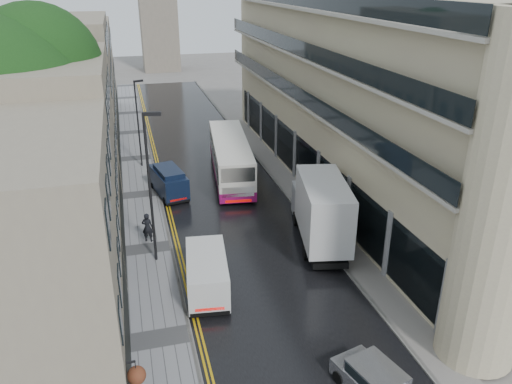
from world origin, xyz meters
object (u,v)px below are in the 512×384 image
lamp_post_far (138,125)px  cream_bus (218,174)px  pedestrian (147,227)px  white_lorry (306,225)px  white_van (190,294)px  tree_far (45,101)px  navy_van (164,190)px  lamp_post_near (150,191)px  tree_near (8,143)px

lamp_post_far → cream_bus: bearing=-75.3°
cream_bus → pedestrian: cream_bus is taller
white_lorry → white_van: size_ratio=1.76×
tree_far → cream_bus: tree_far is taller
cream_bus → white_van: bearing=-99.5°
navy_van → lamp_post_near: bearing=-110.7°
tree_near → white_lorry: size_ratio=1.70×
pedestrian → lamp_post_near: (0.28, -2.29, 3.34)m
white_lorry → navy_van: white_lorry is taller
tree_far → white_van: (7.90, -20.48, -5.16)m
tree_far → lamp_post_near: size_ratio=1.46×
tree_far → pedestrian: bearing=-63.6°
white_lorry → navy_van: 11.97m
lamp_post_far → navy_van: bearing=-102.7°
white_lorry → tree_near: bearing=176.3°
cream_bus → tree_near: bearing=-145.8°
white_lorry → lamp_post_near: (-8.31, 1.94, 2.23)m
white_lorry → white_van: white_lorry is taller
tree_far → pedestrian: (6.40, -12.92, -5.18)m
lamp_post_near → white_van: bearing=-66.8°
tree_far → lamp_post_near: bearing=-66.3°
tree_near → lamp_post_far: tree_near is taller
tree_near → lamp_post_near: tree_near is taller
lamp_post_near → navy_van: bearing=91.1°
cream_bus → lamp_post_near: lamp_post_near is taller
white_van → navy_van: navy_van is taller
white_lorry → pedestrian: 9.64m
lamp_post_far → tree_far: bearing=165.0°
cream_bus → lamp_post_near: size_ratio=1.36×
lamp_post_far → white_lorry: bearing=-85.9°
tree_near → lamp_post_far: bearing=62.8°
cream_bus → navy_van: size_ratio=2.65×
cream_bus → white_lorry: size_ratio=1.42×
cream_bus → navy_van: (-4.06, -0.90, -0.46)m
white_lorry → pedestrian: bearing=165.3°
tree_near → lamp_post_far: (7.03, 13.68, -3.23)m
white_lorry → navy_van: bearing=138.0°
white_lorry → lamp_post_far: bearing=126.4°
white_van → pedestrian: bearing=108.0°
cream_bus → navy_van: bearing=-160.6°
white_van → lamp_post_far: (-1.17, 21.16, 2.65)m
white_van → lamp_post_near: lamp_post_near is taller
pedestrian → lamp_post_far: lamp_post_far is taller
cream_bus → white_lorry: 10.93m
tree_near → navy_van: 11.42m
tree_near → lamp_post_near: (6.98, -2.21, -2.56)m
lamp_post_far → tree_near: bearing=-138.0°
tree_far → white_van: tree_far is taller
white_van → lamp_post_far: bearing=100.0°
cream_bus → navy_van: cream_bus is taller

